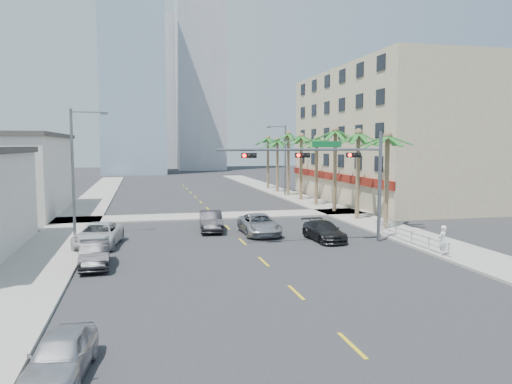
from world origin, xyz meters
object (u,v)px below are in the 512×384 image
(car_lane_center, at_px, (259,224))
(car_lane_right, at_px, (324,231))
(traffic_signal_mast, at_px, (335,167))
(pedestrian, at_px, (443,240))
(car_lane_left, at_px, (211,221))
(car_parked_mid, at_px, (95,254))
(car_parked_near, at_px, (61,354))
(car_parked_far, at_px, (99,235))

(car_lane_center, bearing_deg, car_lane_right, -39.93)
(traffic_signal_mast, relative_size, pedestrian, 6.40)
(car_lane_center, bearing_deg, traffic_signal_mast, -46.59)
(traffic_signal_mast, xyz_separation_m, car_lane_left, (-7.28, 6.63, -4.30))
(car_parked_mid, bearing_deg, car_lane_right, 13.29)
(car_parked_near, height_order, car_lane_right, car_lane_right)
(car_parked_mid, bearing_deg, car_lane_center, 31.79)
(car_parked_near, xyz_separation_m, car_parked_far, (-0.46, 18.71, 0.10))
(pedestrian, bearing_deg, car_lane_right, -82.89)
(traffic_signal_mast, distance_m, car_lane_right, 4.56)
(car_parked_mid, distance_m, car_lane_right, 15.19)
(car_parked_mid, relative_size, car_lane_left, 0.92)
(traffic_signal_mast, height_order, car_parked_near, traffic_signal_mast)
(car_parked_mid, height_order, pedestrian, pedestrian)
(car_parked_mid, bearing_deg, pedestrian, -9.55)
(car_parked_mid, bearing_deg, car_lane_left, 49.08)
(car_parked_mid, relative_size, car_parked_far, 0.79)
(car_parked_near, bearing_deg, car_parked_mid, 97.50)
(car_parked_mid, bearing_deg, traffic_signal_mast, 8.77)
(car_parked_near, distance_m, car_lane_left, 23.96)
(car_parked_far, relative_size, car_lane_right, 1.19)
(car_parked_near, bearing_deg, car_parked_far, 97.96)
(car_parked_far, bearing_deg, car_lane_right, 2.25)
(car_parked_near, xyz_separation_m, car_lane_left, (7.36, 22.80, 0.11))
(car_parked_far, relative_size, car_lane_left, 1.17)
(car_lane_right, bearing_deg, car_lane_center, 135.77)
(traffic_signal_mast, xyz_separation_m, car_lane_center, (-4.05, 4.42, -4.32))
(car_parked_far, xyz_separation_m, car_lane_left, (7.82, 4.09, 0.01))
(car_lane_right, relative_size, pedestrian, 2.61)
(car_lane_left, bearing_deg, car_parked_near, -103.21)
(traffic_signal_mast, xyz_separation_m, car_parked_far, (-15.10, 2.54, -4.31))
(car_lane_left, height_order, car_lane_right, car_lane_left)
(traffic_signal_mast, height_order, car_lane_right, traffic_signal_mast)
(traffic_signal_mast, distance_m, pedestrian, 8.06)
(car_lane_left, distance_m, pedestrian, 16.80)
(car_parked_mid, height_order, car_lane_right, car_parked_mid)
(car_lane_center, distance_m, car_lane_right, 4.97)
(car_parked_far, bearing_deg, car_lane_left, 35.19)
(car_parked_far, distance_m, pedestrian, 21.14)
(car_lane_center, bearing_deg, pedestrian, -47.75)
(traffic_signal_mast, bearing_deg, pedestrian, -49.64)
(car_parked_mid, distance_m, car_parked_far, 5.67)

